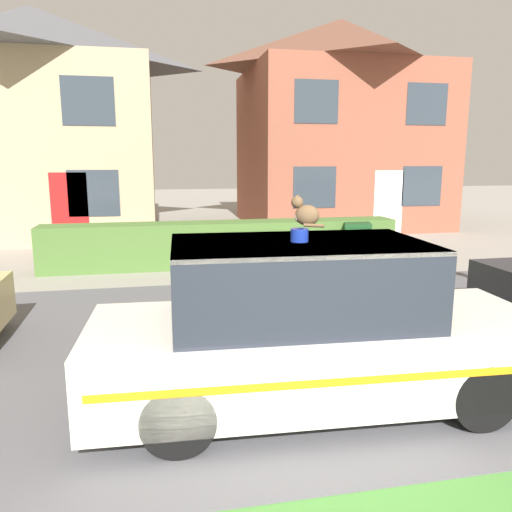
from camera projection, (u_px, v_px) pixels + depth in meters
road_strip at (250, 340)px, 6.87m from camera, size 28.00×6.59×0.01m
garden_hedge at (224, 244)px, 11.65m from camera, size 8.21×0.81×1.03m
police_car at (311, 329)px, 4.93m from camera, size 4.50×1.79×1.80m
cat at (305, 213)px, 4.91m from camera, size 0.29×0.31×0.31m
house_left at (37, 121)px, 16.34m from camera, size 7.75×6.88×7.23m
house_right at (338, 123)px, 18.57m from camera, size 7.06×6.33×7.41m
wheelie_bin at (356, 244)px, 11.71m from camera, size 0.77×0.81×1.01m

